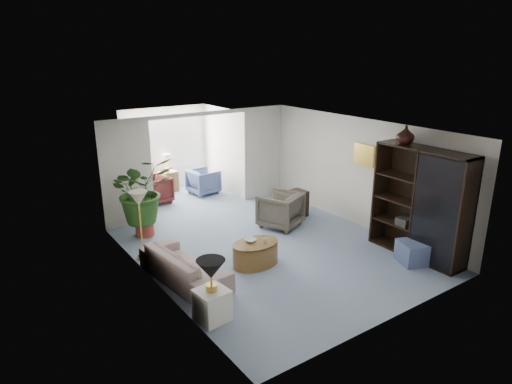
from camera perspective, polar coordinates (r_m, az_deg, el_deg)
floor at (r=9.28m, az=2.13°, el=-7.42°), size 6.00×6.00×0.00m
sunroom_floor at (r=12.56m, az=-9.14°, el=-0.78°), size 2.60×2.60×0.00m
back_pier_left at (r=10.55m, az=-16.13°, el=2.25°), size 1.20×0.12×2.50m
back_pier_right at (r=12.24m, az=0.90°, el=5.03°), size 1.20×0.12×2.50m
back_header at (r=11.05m, az=-7.22°, el=9.83°), size 2.60×0.12×0.10m
window_pane at (r=13.16m, az=-11.51°, el=6.25°), size 2.20×0.02×1.50m
window_blinds at (r=13.14m, az=-11.46°, el=6.23°), size 2.20×0.02×1.50m
framed_picture at (r=10.26m, az=13.69°, el=4.61°), size 0.04×0.50×0.40m
sofa at (r=8.13m, az=-9.12°, el=-9.24°), size 0.97×2.03×0.57m
end_table at (r=7.01m, az=-5.62°, el=-14.13°), size 0.50×0.50×0.50m
table_lamp at (r=6.72m, az=-5.77°, el=-9.77°), size 0.44×0.44×0.30m
floor_lamp at (r=8.75m, az=-14.76°, el=-0.80°), size 0.36×0.36×0.28m
coffee_table at (r=8.61m, az=-0.06°, el=-7.84°), size 1.17×1.17×0.45m
coffee_bowl at (r=8.55m, az=-0.72°, el=-6.16°), size 0.27×0.27×0.05m
coffee_cup at (r=8.50m, az=1.16°, el=-6.17°), size 0.13×0.13×0.10m
wingback_chair at (r=10.35m, az=3.11°, el=-2.28°), size 1.14×1.16×0.80m
side_table_dark at (r=11.02m, az=5.02°, el=-1.52°), size 0.56×0.46×0.64m
entertainment_cabinet at (r=9.25m, az=20.21°, el=-1.37°), size 0.52×1.96×2.18m
cabinet_urn at (r=9.22m, az=18.52°, el=6.92°), size 0.35×0.35×0.36m
ottoman at (r=9.20m, az=19.46°, el=-7.27°), size 0.69×0.69×0.43m
plant_pot at (r=10.22m, az=-13.98°, el=-4.54°), size 0.40×0.40×0.32m
house_plant at (r=9.92m, az=-14.36°, el=0.25°), size 1.32×1.15×1.47m
sunroom_chair_blue at (r=12.81m, az=-6.70°, el=1.34°), size 0.83×0.81×0.70m
sunroom_chair_maroon at (r=12.21m, az=-12.91°, el=0.25°), size 0.87×0.85×0.74m
sunroom_table at (r=13.17m, az=-11.12°, el=1.33°), size 0.52×0.42×0.60m
shelf_clutter at (r=9.17m, az=20.76°, el=-2.58°), size 0.30×0.96×1.06m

